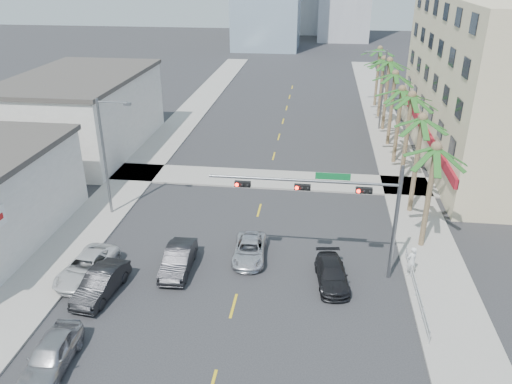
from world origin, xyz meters
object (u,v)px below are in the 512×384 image
at_px(car_lane_right, 332,274).
at_px(car_lane_center, 249,250).
at_px(pedestrian, 412,261).
at_px(traffic_signal_mast, 341,201).
at_px(car_parked_near, 51,354).
at_px(car_lane_left, 178,260).
at_px(car_parked_mid, 101,283).
at_px(car_parked_far, 87,267).

bearing_deg(car_lane_right, car_lane_center, 150.52).
bearing_deg(pedestrian, car_lane_right, -14.99).
distance_m(traffic_signal_mast, car_lane_right, 4.56).
xyz_separation_m(traffic_signal_mast, car_lane_right, (-0.28, -1.02, -4.43)).
height_order(car_parked_near, car_lane_center, car_parked_near).
bearing_deg(pedestrian, car_lane_left, -25.86).
height_order(car_parked_near, pedestrian, pedestrian).
bearing_deg(car_parked_mid, pedestrian, 19.53).
distance_m(car_parked_near, car_lane_center, 13.42).
bearing_deg(car_parked_far, car_lane_left, 20.72).
xyz_separation_m(car_lane_left, car_lane_center, (4.23, 1.94, -0.14)).
relative_size(car_parked_near, car_parked_far, 0.90).
relative_size(car_parked_mid, car_parked_far, 0.91).
distance_m(car_parked_near, car_parked_far, 7.58).
relative_size(car_lane_left, car_lane_center, 1.04).
bearing_deg(car_lane_right, pedestrian, 7.84).
height_order(car_lane_center, car_lane_right, car_lane_right).
height_order(car_lane_right, pedestrian, pedestrian).
bearing_deg(pedestrian, car_parked_mid, -17.39).
relative_size(car_parked_mid, pedestrian, 2.36).
relative_size(traffic_signal_mast, car_lane_center, 2.53).
xyz_separation_m(traffic_signal_mast, car_parked_far, (-15.18, -2.24, -4.37)).
relative_size(car_lane_center, pedestrian, 2.28).
height_order(car_lane_left, car_lane_right, car_lane_left).
bearing_deg(car_lane_center, car_parked_far, -163.38).
bearing_deg(pedestrian, traffic_signal_mast, -26.52).
relative_size(car_lane_center, car_lane_right, 1.01).
relative_size(car_parked_near, car_parked_mid, 0.99).
xyz_separation_m(car_parked_near, car_lane_right, (13.30, 8.63, -0.14)).
xyz_separation_m(car_parked_far, car_lane_left, (5.37, 1.43, 0.06)).
bearing_deg(car_parked_near, pedestrian, 25.59).
relative_size(car_parked_near, car_lane_right, 1.04).
bearing_deg(traffic_signal_mast, pedestrian, 3.76).
distance_m(traffic_signal_mast, car_parked_far, 15.96).
relative_size(car_parked_near, pedestrian, 2.33).
xyz_separation_m(traffic_signal_mast, pedestrian, (4.52, 0.30, -3.95)).
relative_size(traffic_signal_mast, car_parked_near, 2.47).
height_order(car_lane_left, car_lane_center, car_lane_left).
height_order(car_parked_far, car_lane_center, car_parked_far).
bearing_deg(car_lane_right, car_parked_near, -154.47).
relative_size(car_parked_mid, car_lane_right, 1.05).
distance_m(car_parked_near, car_parked_mid, 5.80).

